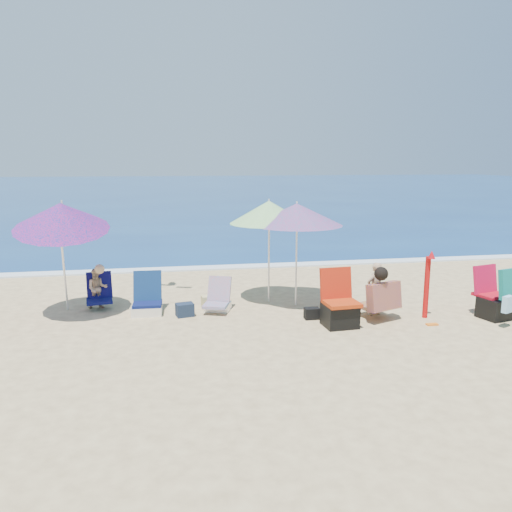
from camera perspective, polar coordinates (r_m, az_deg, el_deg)
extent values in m
plane|color=#D8BC84|center=(8.69, 3.14, -8.31)|extent=(120.00, 120.00, 0.00)
cube|color=navy|center=(53.10, -8.13, 7.62)|extent=(120.00, 80.00, 0.12)
cube|color=white|center=(13.53, -1.81, -1.23)|extent=(120.00, 0.50, 0.04)
cylinder|color=silver|center=(9.86, 4.61, -0.31)|extent=(0.04, 0.04, 1.89)
cone|color=#D91C68|center=(9.78, 4.67, 4.76)|extent=(2.14, 2.14, 0.43)
cylinder|color=white|center=(9.82, 4.67, 5.89)|extent=(0.03, 0.03, 0.11)
cylinder|color=silver|center=(10.08, 1.48, 0.04)|extent=(0.04, 0.04, 1.92)
cone|color=green|center=(9.94, 1.49, 5.02)|extent=(1.73, 1.73, 0.46)
cylinder|color=white|center=(9.91, 1.49, 6.17)|extent=(0.03, 0.03, 0.12)
cylinder|color=white|center=(9.90, -21.07, -0.86)|extent=(0.10, 0.51, 1.88)
cone|color=#BC1A6F|center=(9.57, -21.33, 4.27)|extent=(1.88, 1.94, 0.87)
cylinder|color=silver|center=(9.56, -21.25, 5.56)|extent=(0.04, 0.07, 0.13)
cylinder|color=#B30D0C|center=(9.65, 18.85, -3.40)|extent=(0.10, 0.10, 1.14)
cone|color=#AD0C12|center=(9.47, 19.38, 0.15)|extent=(0.15, 0.15, 0.14)
cube|color=#0C1543|center=(9.66, -12.26, -5.38)|extent=(0.54, 0.48, 0.06)
cube|color=#0D2449|center=(9.86, -12.25, -3.34)|extent=(0.54, 0.33, 0.56)
cube|color=white|center=(9.70, -12.31, -5.98)|extent=(0.57, 0.51, 0.17)
cube|color=#C24457|center=(9.51, -4.63, -5.63)|extent=(0.54, 0.51, 0.05)
cube|color=#DD4E4F|center=(9.76, -4.19, -3.74)|extent=(0.50, 0.39, 0.47)
cube|color=white|center=(9.75, -4.35, -5.75)|extent=(0.57, 0.53, 0.14)
cube|color=#B0300C|center=(8.78, 9.72, -5.33)|extent=(0.60, 0.55, 0.06)
cube|color=#AB1F0C|center=(8.94, 9.07, -3.11)|extent=(0.58, 0.20, 0.57)
cube|color=black|center=(8.88, 9.52, -6.64)|extent=(0.58, 0.53, 0.41)
cube|color=#B20C1D|center=(10.25, 25.27, -4.04)|extent=(0.64, 0.60, 0.06)
cube|color=#C10D38|center=(10.27, 24.64, -2.42)|extent=(0.56, 0.28, 0.54)
cube|color=black|center=(10.18, 25.60, -5.38)|extent=(0.61, 0.57, 0.38)
cube|color=#097A68|center=(9.87, 26.98, -2.84)|extent=(0.50, 0.28, 0.54)
cube|color=#92C9EA|center=(9.61, 26.74, -4.93)|extent=(0.23, 0.17, 0.29)
imported|color=tan|center=(9.56, 13.39, -3.67)|extent=(0.43, 0.36, 1.00)
cube|color=#330E64|center=(9.55, 13.29, -5.55)|extent=(0.70, 0.66, 0.07)
cube|color=#300E66|center=(9.22, 14.37, -4.47)|extent=(0.73, 0.48, 0.51)
sphere|color=black|center=(9.06, 14.07, -1.97)|extent=(0.25, 0.25, 0.25)
imported|color=tan|center=(10.24, -17.61, -3.55)|extent=(0.43, 0.35, 0.79)
cube|color=#0C0E44|center=(10.19, -17.41, -4.89)|extent=(0.54, 0.49, 0.06)
cube|color=#0E0C47|center=(10.36, -17.42, -3.17)|extent=(0.52, 0.35, 0.51)
sphere|color=#D8AB7D|center=(10.12, -17.39, -1.43)|extent=(0.19, 0.19, 0.19)
cube|color=#192437|center=(9.43, -8.11, -6.08)|extent=(0.36, 0.29, 0.24)
cube|color=tan|center=(9.90, -5.38, -5.20)|extent=(0.31, 0.24, 0.24)
cube|color=black|center=(9.24, 6.37, -6.51)|extent=(0.27, 0.19, 0.21)
cube|color=orange|center=(9.40, 19.42, -7.35)|extent=(0.21, 0.10, 0.03)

